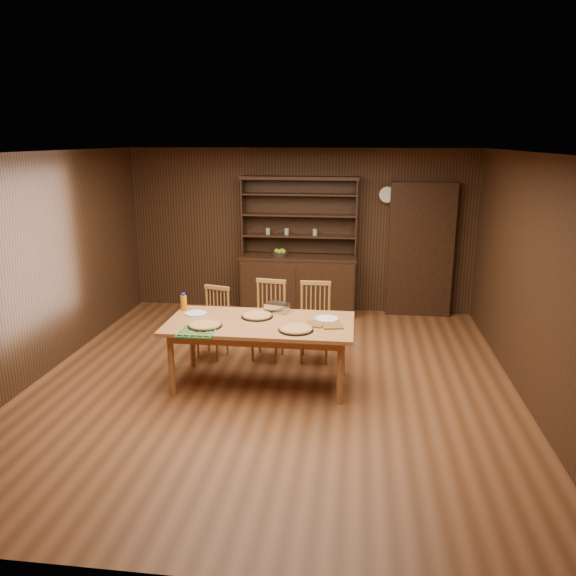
# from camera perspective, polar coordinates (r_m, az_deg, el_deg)

# --- Properties ---
(floor) EXTENTS (6.00, 6.00, 0.00)m
(floor) POSITION_cam_1_polar(r_m,az_deg,el_deg) (6.58, -1.56, -9.66)
(floor) COLOR brown
(floor) RESTS_ON ground
(room_shell) EXTENTS (6.00, 6.00, 6.00)m
(room_shell) POSITION_cam_1_polar(r_m,az_deg,el_deg) (6.09, -1.67, 3.96)
(room_shell) COLOR white
(room_shell) RESTS_ON floor
(china_hutch) EXTENTS (1.84, 0.52, 2.17)m
(china_hutch) POSITION_cam_1_polar(r_m,az_deg,el_deg) (8.97, 1.07, 1.14)
(china_hutch) COLOR #311C10
(china_hutch) RESTS_ON floor
(doorway) EXTENTS (1.00, 0.18, 2.10)m
(doorway) POSITION_cam_1_polar(r_m,az_deg,el_deg) (9.02, 13.30, 3.77)
(doorway) COLOR #311C10
(doorway) RESTS_ON floor
(wall_clock) EXTENTS (0.30, 0.05, 0.30)m
(wall_clock) POSITION_cam_1_polar(r_m,az_deg,el_deg) (8.92, 10.03, 9.34)
(wall_clock) COLOR #311C10
(wall_clock) RESTS_ON room_shell
(dining_table) EXTENTS (2.09, 1.05, 0.75)m
(dining_table) POSITION_cam_1_polar(r_m,az_deg,el_deg) (6.33, -2.84, -4.06)
(dining_table) COLOR #B2693D
(dining_table) RESTS_ON floor
(chair_left) EXTENTS (0.45, 0.44, 0.91)m
(chair_left) POSITION_cam_1_polar(r_m,az_deg,el_deg) (7.30, -7.47, -3.21)
(chair_left) COLOR #A47738
(chair_left) RESTS_ON floor
(chair_center) EXTENTS (0.46, 0.45, 1.00)m
(chair_center) POSITION_cam_1_polar(r_m,az_deg,el_deg) (7.19, -1.92, -2.93)
(chair_center) COLOR #A47738
(chair_center) RESTS_ON floor
(chair_right) EXTENTS (0.42, 0.40, 1.00)m
(chair_right) POSITION_cam_1_polar(r_m,az_deg,el_deg) (7.13, 2.76, -3.13)
(chair_right) COLOR #A47738
(chair_right) RESTS_ON floor
(pizza_left) EXTENTS (0.38, 0.38, 0.04)m
(pizza_left) POSITION_cam_1_polar(r_m,az_deg,el_deg) (6.21, -8.44, -3.74)
(pizza_left) COLOR black
(pizza_left) RESTS_ON dining_table
(pizza_right) EXTENTS (0.38, 0.38, 0.04)m
(pizza_right) POSITION_cam_1_polar(r_m,az_deg,el_deg) (6.02, 0.80, -4.18)
(pizza_right) COLOR black
(pizza_right) RESTS_ON dining_table
(pizza_center) EXTENTS (0.37, 0.37, 0.04)m
(pizza_center) POSITION_cam_1_polar(r_m,az_deg,el_deg) (6.47, -3.16, -2.83)
(pizza_center) COLOR black
(pizza_center) RESTS_ON dining_table
(cooling_rack) EXTENTS (0.47, 0.47, 0.02)m
(cooling_rack) POSITION_cam_1_polar(r_m,az_deg,el_deg) (6.04, -9.25, -4.40)
(cooling_rack) COLOR #0B9846
(cooling_rack) RESTS_ON dining_table
(plate_left) EXTENTS (0.27, 0.27, 0.02)m
(plate_left) POSITION_cam_1_polar(r_m,az_deg,el_deg) (6.66, -9.33, -2.55)
(plate_left) COLOR white
(plate_left) RESTS_ON dining_table
(plate_right) EXTENTS (0.28, 0.28, 0.02)m
(plate_right) POSITION_cam_1_polar(r_m,az_deg,el_deg) (6.39, 3.95, -3.13)
(plate_right) COLOR white
(plate_right) RESTS_ON dining_table
(foil_dish) EXTENTS (0.30, 0.25, 0.10)m
(foil_dish) POSITION_cam_1_polar(r_m,az_deg,el_deg) (6.65, -1.10, -1.98)
(foil_dish) COLOR white
(foil_dish) RESTS_ON dining_table
(juice_bottle) EXTENTS (0.08, 0.08, 0.21)m
(juice_bottle) POSITION_cam_1_polar(r_m,az_deg,el_deg) (6.82, -10.55, -1.44)
(juice_bottle) COLOR orange
(juice_bottle) RESTS_ON dining_table
(pot_holder_a) EXTENTS (0.25, 0.25, 0.02)m
(pot_holder_a) POSITION_cam_1_polar(r_m,az_deg,el_deg) (6.16, 4.53, -3.84)
(pot_holder_a) COLOR red
(pot_holder_a) RESTS_ON dining_table
(pot_holder_b) EXTENTS (0.25, 0.25, 0.02)m
(pot_holder_b) POSITION_cam_1_polar(r_m,az_deg,el_deg) (6.21, 2.73, -3.68)
(pot_holder_b) COLOR red
(pot_holder_b) RESTS_ON dining_table
(fruit_bowl) EXTENTS (0.26, 0.26, 0.12)m
(fruit_bowl) POSITION_cam_1_polar(r_m,az_deg,el_deg) (8.86, -0.82, 3.54)
(fruit_bowl) COLOR black
(fruit_bowl) RESTS_ON china_hutch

